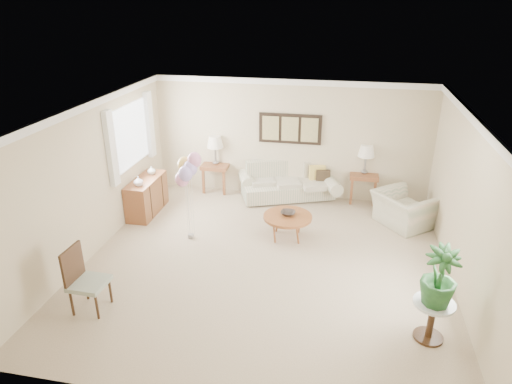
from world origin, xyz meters
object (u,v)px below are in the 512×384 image
accent_chair (84,278)px  coffee_table (288,217)px  balloon_cluster (187,169)px  armchair (403,210)px  sofa (288,183)px

accent_chair → coffee_table: bearing=46.1°
accent_chair → balloon_cluster: size_ratio=0.59×
coffee_table → accent_chair: (-2.55, -2.65, 0.09)m
armchair → balloon_cluster: 4.25m
sofa → armchair: 2.56m
armchair → balloon_cluster: size_ratio=0.61×
coffee_table → accent_chair: bearing=-133.9°
coffee_table → balloon_cluster: (-1.75, -0.36, 0.95)m
sofa → accent_chair: accent_chair is taller
armchair → accent_chair: (-4.70, -3.61, 0.18)m
sofa → armchair: (2.39, -0.93, 0.01)m
coffee_table → accent_chair: 3.68m
coffee_table → accent_chair: accent_chair is taller
sofa → armchair: bearing=-21.3°
coffee_table → sofa: bearing=97.3°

